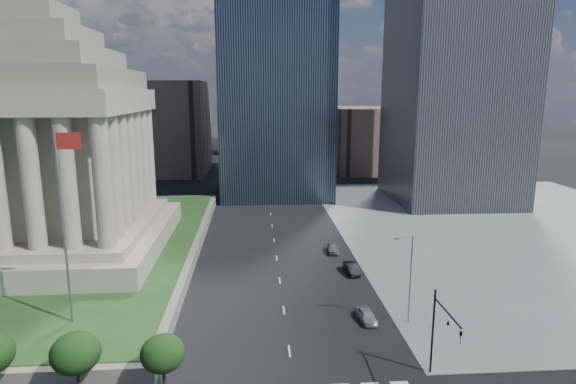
{
  "coord_description": "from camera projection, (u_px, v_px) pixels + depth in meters",
  "views": [
    {
      "loc": [
        -3.14,
        -22.91,
        25.01
      ],
      "look_at": [
        -0.11,
        20.44,
        15.9
      ],
      "focal_mm": 30.0,
      "sensor_mm": 36.0,
      "label": 1
    }
  ],
  "objects": [
    {
      "name": "ground",
      "position": [
        267.0,
        189.0,
        125.34
      ],
      "size": [
        500.0,
        500.0,
        0.0
      ],
      "primitive_type": "plane",
      "color": "black",
      "rests_on": "ground"
    },
    {
      "name": "sidewalk_ne",
      "position": [
        520.0,
        228.0,
        89.42
      ],
      "size": [
        68.0,
        90.0,
        0.03
      ],
      "primitive_type": "cube",
      "color": "slate",
      "rests_on": "ground"
    },
    {
      "name": "war_memorial",
      "position": [
        35.0,
        117.0,
        67.86
      ],
      "size": [
        34.0,
        34.0,
        39.0
      ],
      "primitive_type": null,
      "color": "gray",
      "rests_on": "plaza_lawn"
    },
    {
      "name": "flagpole",
      "position": [
        64.0,
        216.0,
        46.96
      ],
      "size": [
        2.52,
        0.24,
        20.0
      ],
      "color": "slate",
      "rests_on": "plaza_lawn"
    },
    {
      "name": "midrise_glass",
      "position": [
        275.0,
        70.0,
        114.44
      ],
      "size": [
        26.0,
        26.0,
        60.0
      ],
      "primitive_type": "cube",
      "color": "black",
      "rests_on": "ground"
    },
    {
      "name": "building_filler_ne",
      "position": [
        364.0,
        139.0,
        154.76
      ],
      "size": [
        20.0,
        30.0,
        20.0
      ],
      "primitive_type": "cube",
      "color": "brown",
      "rests_on": "ground"
    },
    {
      "name": "building_filler_nw",
      "position": [
        168.0,
        127.0,
        149.71
      ],
      "size": [
        24.0,
        30.0,
        28.0
      ],
      "primitive_type": "cube",
      "color": "brown",
      "rests_on": "ground"
    },
    {
      "name": "traffic_signal_ne",
      "position": [
        441.0,
        329.0,
        40.86
      ],
      "size": [
        0.3,
        5.74,
        8.0
      ],
      "color": "black",
      "rests_on": "ground"
    },
    {
      "name": "street_lamp_north",
      "position": [
        409.0,
        274.0,
        51.86
      ],
      "size": [
        2.13,
        0.22,
        10.0
      ],
      "color": "slate",
      "rests_on": "ground"
    },
    {
      "name": "parked_sedan_near",
      "position": [
        367.0,
        315.0,
        53.25
      ],
      "size": [
        4.16,
        1.98,
        1.37
      ],
      "primitive_type": "imported",
      "rotation": [
        0.0,
        0.0,
        0.09
      ],
      "color": "#999BA1",
      "rests_on": "ground"
    },
    {
      "name": "parked_sedan_mid",
      "position": [
        352.0,
        268.0,
        67.33
      ],
      "size": [
        4.45,
        1.88,
        1.43
      ],
      "primitive_type": "imported",
      "rotation": [
        0.0,
        0.0,
        0.09
      ],
      "color": "black",
      "rests_on": "ground"
    },
    {
      "name": "parked_sedan_far",
      "position": [
        333.0,
        248.0,
        76.04
      ],
      "size": [
        2.01,
        4.37,
        1.45
      ],
      "primitive_type": "imported",
      "rotation": [
        0.0,
        0.0,
        -0.07
      ],
      "color": "slate",
      "rests_on": "ground"
    }
  ]
}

